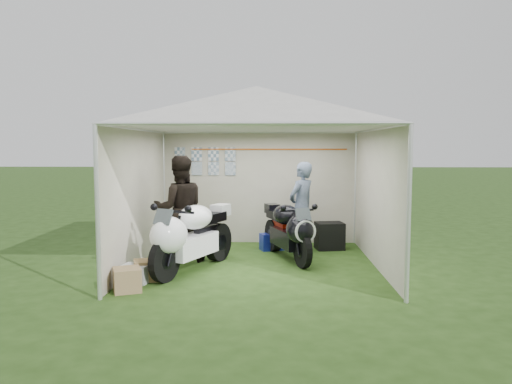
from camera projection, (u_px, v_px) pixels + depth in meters
ground at (256, 265)px, 8.49m from camera, size 80.00×80.00×0.00m
canopy_tent at (256, 112)px, 8.29m from camera, size 5.66×5.66×3.00m
motorcycle_white at (189, 234)px, 7.93m from camera, size 1.18×2.09×1.10m
motorcycle_black at (289, 229)px, 8.78m from camera, size 0.94×1.96×1.00m
paddock_stand at (272, 242)px, 9.69m from camera, size 0.49×0.40×0.32m
person_dark_jacket at (179, 209)px, 8.66m from camera, size 1.06×0.92×1.85m
person_blue_jacket at (302, 207)px, 9.45m from camera, size 0.72×0.74×1.72m
equipment_box at (329, 236)px, 9.75m from camera, size 0.59×0.50×0.53m
crate_0 at (136, 273)px, 7.38m from camera, size 0.45×0.39×0.27m
crate_1 at (127, 280)px, 6.93m from camera, size 0.47×0.47×0.33m
crate_2 at (128, 283)px, 6.99m from camera, size 0.34×0.31×0.20m
crate_3 at (150, 270)px, 7.50m from camera, size 0.54×0.45×0.31m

